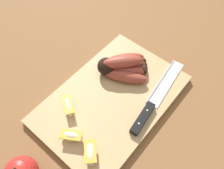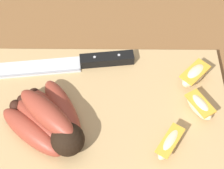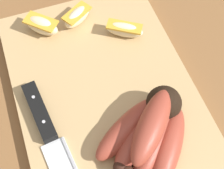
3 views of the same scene
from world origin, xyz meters
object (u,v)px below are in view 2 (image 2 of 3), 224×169
banana_bunch (49,121)px  apple_wedge_far (199,106)px  chefs_knife (81,62)px  apple_wedge_near (194,75)px  apple_wedge_middle (170,143)px

banana_bunch → apple_wedge_far: size_ratio=2.62×
chefs_knife → apple_wedge_far: bearing=154.0°
apple_wedge_near → chefs_knife: bearing=-9.9°
banana_bunch → apple_wedge_near: 0.27m
banana_bunch → apple_wedge_middle: bearing=170.3°
apple_wedge_middle → apple_wedge_far: apple_wedge_far is taller
apple_wedge_far → banana_bunch: bearing=8.2°
chefs_knife → apple_wedge_middle: apple_wedge_middle is taller
chefs_knife → apple_wedge_near: bearing=170.1°
banana_bunch → chefs_knife: size_ratio=0.58×
banana_bunch → chefs_knife: 0.14m
banana_bunch → apple_wedge_middle: banana_bunch is taller
chefs_knife → apple_wedge_far: size_ratio=4.56×
banana_bunch → apple_wedge_near: size_ratio=2.58×
apple_wedge_middle → chefs_knife: bearing=-48.3°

